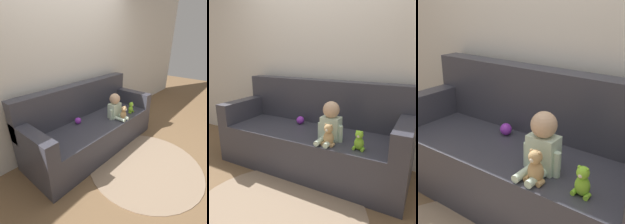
{
  "view_description": "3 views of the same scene",
  "coord_description": "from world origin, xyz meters",
  "views": [
    {
      "loc": [
        -1.72,
        -1.68,
        1.69
      ],
      "look_at": [
        0.1,
        -0.11,
        0.61
      ],
      "focal_mm": 28.0,
      "sensor_mm": 36.0,
      "label": 1
    },
    {
      "loc": [
        1.14,
        -2.05,
        1.33
      ],
      "look_at": [
        0.05,
        -0.07,
        0.7
      ],
      "focal_mm": 35.0,
      "sensor_mm": 36.0,
      "label": 2
    },
    {
      "loc": [
        1.24,
        -1.63,
        1.51
      ],
      "look_at": [
        0.01,
        0.01,
        0.74
      ],
      "focal_mm": 50.0,
      "sensor_mm": 36.0,
      "label": 3
    }
  ],
  "objects": [
    {
      "name": "toy_ball",
      "position": [
        -0.22,
        0.11,
        0.52
      ],
      "size": [
        0.09,
        0.09,
        0.09
      ],
      "color": "purple",
      "rests_on": "couch"
    },
    {
      "name": "wall_back",
      "position": [
        0.0,
        0.49,
        1.3
      ],
      "size": [
        8.0,
        0.05,
        2.6
      ],
      "color": "silver",
      "rests_on": "ground_plane"
    },
    {
      "name": "person_baby",
      "position": [
        0.31,
        -0.17,
        0.65
      ],
      "size": [
        0.27,
        0.32,
        0.39
      ],
      "color": "silver",
      "rests_on": "couch"
    },
    {
      "name": "plush_toy_side",
      "position": [
        0.63,
        -0.26,
        0.55
      ],
      "size": [
        0.11,
        0.08,
        0.18
      ],
      "color": "#8CD133",
      "rests_on": "couch"
    },
    {
      "name": "teddy_bear_brown",
      "position": [
        0.35,
        -0.31,
        0.57
      ],
      "size": [
        0.13,
        0.1,
        0.21
      ],
      "color": "tan",
      "rests_on": "couch"
    },
    {
      "name": "ground_plane",
      "position": [
        0.0,
        0.0,
        0.0
      ],
      "size": [
        12.0,
        12.0,
        0.0
      ],
      "primitive_type": "plane",
      "color": "brown"
    },
    {
      "name": "couch",
      "position": [
        0.0,
        0.06,
        0.35
      ],
      "size": [
        2.14,
        0.81,
        1.0
      ],
      "color": "#383842",
      "rests_on": "ground_plane"
    }
  ]
}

